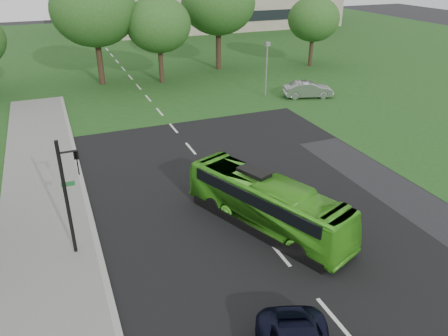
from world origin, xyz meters
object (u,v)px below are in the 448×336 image
tree_park_b (94,10)px  traffic_light (69,190)px  sedan (308,90)px  tree_park_c (159,25)px  tree_park_e (314,19)px  tree_park_d (218,3)px  bus (267,203)px  camera_pole (267,62)px

tree_park_b → traffic_light: (-4.80, -27.25, -3.84)m
sedan → traffic_light: size_ratio=0.83×
tree_park_c → sedan: 15.30m
traffic_light → tree_park_e: bearing=56.1°
tree_park_c → tree_park_d: (7.28, 3.12, 1.42)m
tree_park_c → sedan: bearing=-42.6°
tree_park_b → bus: bearing=-83.0°
tree_park_b → sedan: size_ratio=2.37×
tree_park_c → traffic_light: (-10.38, -25.64, -2.47)m
tree_park_b → camera_pole: tree_park_b is taller
tree_park_d → camera_pole: size_ratio=2.17×
tree_park_c → camera_pole: (7.45, -7.94, -2.48)m
tree_park_d → sedan: 14.77m
bus → sedan: bus is taller
tree_park_c → traffic_light: 27.77m
tree_park_e → sedan: tree_park_e is taller
sedan → camera_pole: size_ratio=0.91×
tree_park_b → tree_park_e: size_ratio=1.36×
traffic_light → sedan: bearing=49.7°
bus → traffic_light: 8.57m
tree_park_d → tree_park_e: size_ratio=1.37×
tree_park_b → tree_park_d: tree_park_d is taller
tree_park_b → bus: (3.49, -28.35, -5.68)m
tree_park_c → tree_park_b: bearing=163.9°
tree_park_b → tree_park_d: (12.85, 1.52, 0.05)m
tree_park_b → traffic_light: 27.93m
tree_park_d → camera_pole: bearing=-89.1°
bus → camera_pole: size_ratio=1.84×
tree_park_c → sedan: (10.68, -9.83, -4.81)m
tree_park_c → bus: 27.17m
traffic_light → camera_pole: 25.13m
tree_park_c → tree_park_e: (17.52, 0.67, -0.43)m
tree_park_d → tree_park_b: bearing=-173.3°
tree_park_b → tree_park_e: bearing=-2.3°
tree_park_b → camera_pole: (13.03, -9.55, -3.85)m
tree_park_d → tree_park_e: (10.25, -2.46, -1.85)m
tree_park_d → sedan: size_ratio=2.38×
tree_park_c → tree_park_d: tree_park_d is taller
bus → tree_park_e: bearing=32.3°
tree_park_e → camera_pole: (-10.07, -8.61, -2.05)m
tree_park_d → camera_pole: 11.73m
tree_park_c → traffic_light: bearing=-112.0°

